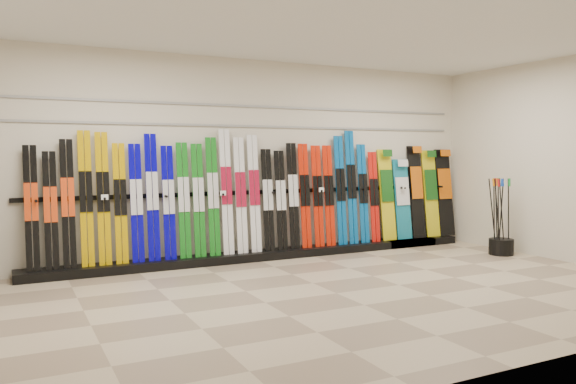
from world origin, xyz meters
name	(u,v)px	position (x,y,z in m)	size (l,w,h in m)	color
floor	(337,293)	(0.00, 0.00, 0.00)	(8.00, 8.00, 0.00)	#87745D
back_wall	(250,159)	(0.00, 2.50, 1.50)	(8.00, 8.00, 0.00)	beige
right_wall	(574,160)	(4.00, 0.00, 1.50)	(5.00, 5.00, 0.00)	beige
ceiling	(338,26)	(0.00, 0.00, 3.00)	(8.00, 8.00, 0.00)	silver
ski_rack_base	(270,254)	(0.22, 2.28, 0.06)	(8.00, 0.40, 0.12)	black
skis	(227,198)	(-0.45, 2.32, 0.95)	(5.38, 0.21, 1.84)	black
snowboards	(418,194)	(3.12, 2.36, 0.88)	(1.58, 0.25, 1.60)	gold
pole_bin	(501,247)	(3.60, 0.92, 0.12)	(0.38, 0.38, 0.25)	black
ski_poles	(499,216)	(3.56, 0.95, 0.61)	(0.28, 0.26, 1.18)	black
slatwall_rail_0	(251,126)	(0.00, 2.48, 2.00)	(7.60, 0.02, 0.03)	gray
slatwall_rail_1	(251,106)	(0.00, 2.48, 2.30)	(7.60, 0.02, 0.03)	gray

